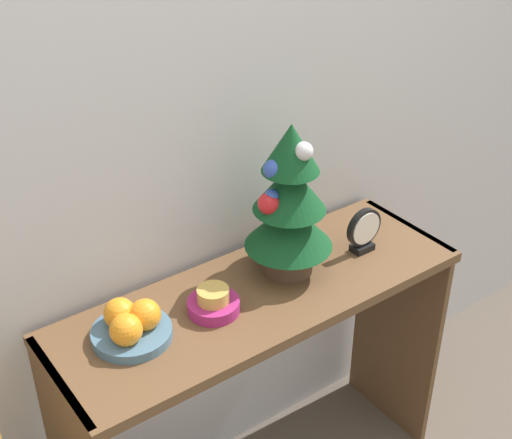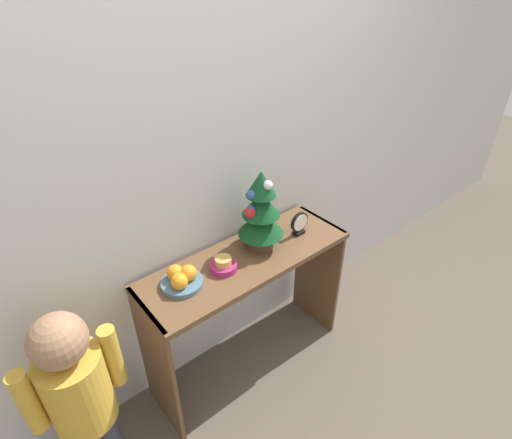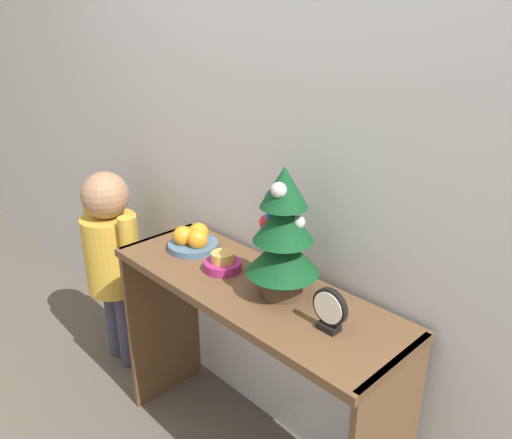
{
  "view_description": "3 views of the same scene",
  "coord_description": "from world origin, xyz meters",
  "px_view_note": "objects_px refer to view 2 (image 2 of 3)",
  "views": [
    {
      "loc": [
        -0.89,
        -1.01,
        1.91
      ],
      "look_at": [
        -0.03,
        0.18,
        1.02
      ],
      "focal_mm": 50.0,
      "sensor_mm": 36.0,
      "label": 1
    },
    {
      "loc": [
        -0.97,
        -1.05,
        2.04
      ],
      "look_at": [
        0.02,
        0.15,
        1.02
      ],
      "focal_mm": 28.0,
      "sensor_mm": 36.0,
      "label": 2
    },
    {
      "loc": [
        1.07,
        -0.81,
        1.63
      ],
      "look_at": [
        0.01,
        0.21,
        1.02
      ],
      "focal_mm": 35.0,
      "sensor_mm": 36.0,
      "label": 3
    }
  ],
  "objects_px": {
    "singing_bowl": "(223,265)",
    "child_figure": "(77,387)",
    "desk_clock": "(299,224)",
    "fruit_bowl": "(181,279)",
    "mini_tree": "(261,211)"
  },
  "relations": [
    {
      "from": "child_figure",
      "to": "fruit_bowl",
      "type": "bearing_deg",
      "value": 7.24
    },
    {
      "from": "child_figure",
      "to": "singing_bowl",
      "type": "bearing_deg",
      "value": 2.91
    },
    {
      "from": "fruit_bowl",
      "to": "child_figure",
      "type": "distance_m",
      "value": 0.59
    },
    {
      "from": "singing_bowl",
      "to": "desk_clock",
      "type": "height_order",
      "value": "desk_clock"
    },
    {
      "from": "fruit_bowl",
      "to": "desk_clock",
      "type": "height_order",
      "value": "desk_clock"
    },
    {
      "from": "fruit_bowl",
      "to": "singing_bowl",
      "type": "distance_m",
      "value": 0.22
    },
    {
      "from": "desk_clock",
      "to": "fruit_bowl",
      "type": "bearing_deg",
      "value": 175.95
    },
    {
      "from": "singing_bowl",
      "to": "child_figure",
      "type": "xyz_separation_m",
      "value": [
        -0.76,
        -0.04,
        -0.21
      ]
    },
    {
      "from": "mini_tree",
      "to": "singing_bowl",
      "type": "distance_m",
      "value": 0.32
    },
    {
      "from": "singing_bowl",
      "to": "desk_clock",
      "type": "xyz_separation_m",
      "value": [
        0.49,
        -0.02,
        0.04
      ]
    },
    {
      "from": "desk_clock",
      "to": "mini_tree",
      "type": "bearing_deg",
      "value": 167.95
    },
    {
      "from": "mini_tree",
      "to": "desk_clock",
      "type": "xyz_separation_m",
      "value": [
        0.23,
        -0.05,
        -0.15
      ]
    },
    {
      "from": "desk_clock",
      "to": "child_figure",
      "type": "bearing_deg",
      "value": -179.09
    },
    {
      "from": "mini_tree",
      "to": "singing_bowl",
      "type": "xyz_separation_m",
      "value": [
        -0.26,
        -0.03,
        -0.19
      ]
    },
    {
      "from": "mini_tree",
      "to": "singing_bowl",
      "type": "height_order",
      "value": "mini_tree"
    }
  ]
}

